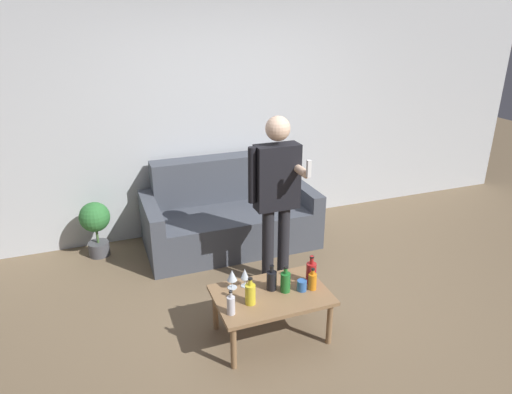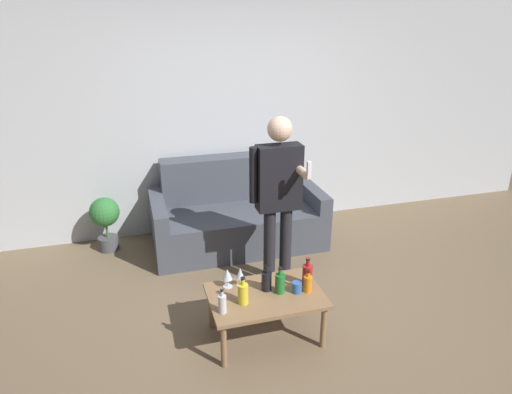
{
  "view_description": "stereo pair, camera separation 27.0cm",
  "coord_description": "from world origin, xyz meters",
  "px_view_note": "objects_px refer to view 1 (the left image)",
  "views": [
    {
      "loc": [
        -1.42,
        -2.71,
        2.35
      ],
      "look_at": [
        -0.21,
        0.55,
        0.95
      ],
      "focal_mm": 32.0,
      "sensor_mm": 36.0,
      "label": 1
    },
    {
      "loc": [
        -1.17,
        -2.79,
        2.35
      ],
      "look_at": [
        -0.21,
        0.55,
        0.95
      ],
      "focal_mm": 32.0,
      "sensor_mm": 36.0,
      "label": 2
    }
  ],
  "objects_px": {
    "coffee_table": "(271,299)",
    "bottle_orange": "(312,281)",
    "couch": "(229,215)",
    "person_standing_front": "(276,190)"
  },
  "relations": [
    {
      "from": "coffee_table",
      "to": "couch",
      "type": "bearing_deg",
      "value": 84.08
    },
    {
      "from": "couch",
      "to": "person_standing_front",
      "type": "xyz_separation_m",
      "value": [
        0.15,
        -0.95,
        0.62
      ]
    },
    {
      "from": "coffee_table",
      "to": "person_standing_front",
      "type": "relative_size",
      "value": 0.55
    },
    {
      "from": "coffee_table",
      "to": "bottle_orange",
      "type": "distance_m",
      "value": 0.34
    },
    {
      "from": "bottle_orange",
      "to": "person_standing_front",
      "type": "height_order",
      "value": "person_standing_front"
    },
    {
      "from": "couch",
      "to": "person_standing_front",
      "type": "distance_m",
      "value": 1.14
    },
    {
      "from": "couch",
      "to": "coffee_table",
      "type": "height_order",
      "value": "couch"
    },
    {
      "from": "couch",
      "to": "bottle_orange",
      "type": "xyz_separation_m",
      "value": [
        0.15,
        -1.69,
        0.14
      ]
    },
    {
      "from": "bottle_orange",
      "to": "couch",
      "type": "bearing_deg",
      "value": 94.95
    },
    {
      "from": "couch",
      "to": "bottle_orange",
      "type": "relative_size",
      "value": 10.08
    }
  ]
}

